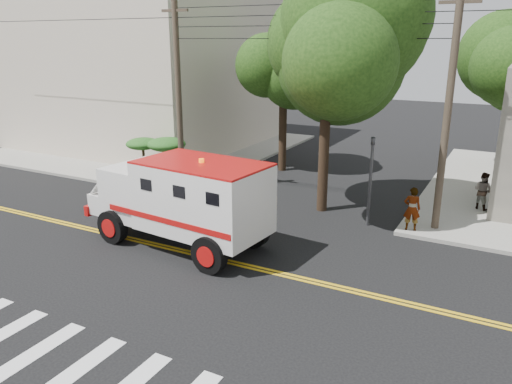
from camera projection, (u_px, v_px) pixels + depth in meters
The scene contains 13 objects.
ground at pixel (212, 258), 17.08m from camera, with size 100.00×100.00×0.00m, color black.
sidewalk_nw at pixel (154, 146), 34.51m from camera, with size 17.00×17.00×0.15m, color gray.
building_left at pixel (141, 69), 35.18m from camera, with size 16.00×14.00×10.00m, color beige.
utility_pole_left at pixel (179, 99), 23.33m from camera, with size 0.28×0.28×9.00m, color #382D23.
utility_pole_right at pixel (447, 116), 18.15m from camera, with size 0.28×0.28×9.00m, color #382D23.
tree_main at pixel (337, 39), 19.33m from camera, with size 6.08×5.70×9.85m.
tree_left at pixel (287, 67), 26.54m from camera, with size 4.48×4.20×7.70m.
traffic_signal at pixel (371, 172), 19.44m from camera, with size 0.15×0.18×3.60m.
accessibility_sign at pixel (174, 162), 24.67m from camera, with size 0.45×0.10×2.02m.
palm_planter at pixel (159, 152), 25.53m from camera, with size 3.52×2.63×2.36m.
armored_truck at pixel (183, 197), 17.63m from camera, with size 7.28×3.41×3.22m.
pedestrian_a at pixel (412, 209), 18.95m from camera, with size 0.62×0.41×1.71m, color gray.
pedestrian_b at pixel (483, 191), 21.36m from camera, with size 0.79×0.62×1.62m, color gray.
Camera 1 is at (8.69, -13.11, 7.18)m, focal length 35.00 mm.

